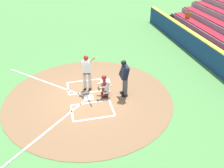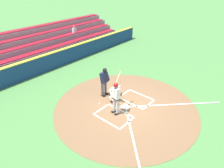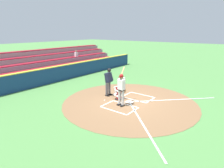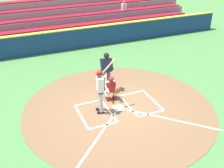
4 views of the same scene
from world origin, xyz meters
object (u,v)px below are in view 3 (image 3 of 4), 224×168
(catcher, at_px, (119,90))
(baseball, at_px, (105,100))
(plate_umpire, at_px, (109,80))
(batter, at_px, (121,87))

(catcher, distance_m, baseball, 1.08)
(plate_umpire, relative_size, baseball, 25.20)
(baseball, bearing_deg, catcher, 145.94)
(catcher, bearing_deg, plate_umpire, -98.52)
(catcher, relative_size, baseball, 15.27)
(catcher, relative_size, plate_umpire, 0.61)
(batter, xyz_separation_m, baseball, (0.00, -1.23, -1.06))
(batter, bearing_deg, plate_umpire, -118.88)
(plate_umpire, xyz_separation_m, baseball, (0.91, 0.41, -1.04))
(batter, height_order, plate_umpire, batter)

